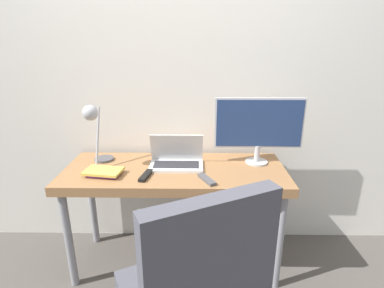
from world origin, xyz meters
The scene contains 8 objects.
wall_back centered at (0.00, 0.64, 1.30)m, with size 8.00×0.05×2.60m.
desk centered at (0.00, 0.29, 0.67)m, with size 1.45×0.58×0.75m.
laptop centered at (0.01, 0.33, 0.79)m, with size 0.35×0.21×0.21m.
monitor centered at (0.56, 0.40, 1.01)m, with size 0.59×0.15×0.45m.
desk_lamp centered at (-0.51, 0.30, 1.03)m, with size 0.13×0.28×0.43m.
book_stack centered at (-0.44, 0.18, 0.76)m, with size 0.25×0.18×0.03m.
tv_remote centered at (0.20, 0.10, 0.76)m, with size 0.11×0.16×0.02m.
media_remote centered at (-0.17, 0.15, 0.76)m, with size 0.07×0.16×0.02m.
Camera 1 is at (0.14, -1.52, 1.54)m, focal length 28.00 mm.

